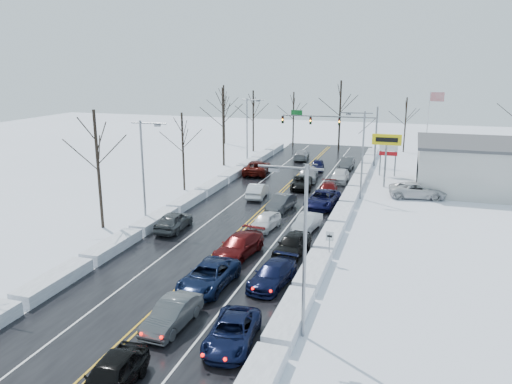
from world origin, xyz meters
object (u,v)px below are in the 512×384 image
(flagpole, at_px, (429,122))
(oncoming_car_0, at_px, (258,198))
(traffic_signal_mast, at_px, (339,124))
(tires_plus_sign, at_px, (387,143))

(flagpole, bearing_deg, oncoming_car_0, -126.78)
(traffic_signal_mast, distance_m, tires_plus_sign, 13.92)
(traffic_signal_mast, relative_size, oncoming_car_0, 2.89)
(tires_plus_sign, relative_size, flagpole, 0.60)
(traffic_signal_mast, bearing_deg, tires_plus_sign, -59.54)
(traffic_signal_mast, bearing_deg, oncoming_car_0, -104.22)
(tires_plus_sign, bearing_deg, flagpole, 71.56)
(tires_plus_sign, relative_size, oncoming_car_0, 1.30)
(flagpole, bearing_deg, traffic_signal_mast, -170.27)
(tires_plus_sign, distance_m, oncoming_car_0, 15.87)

